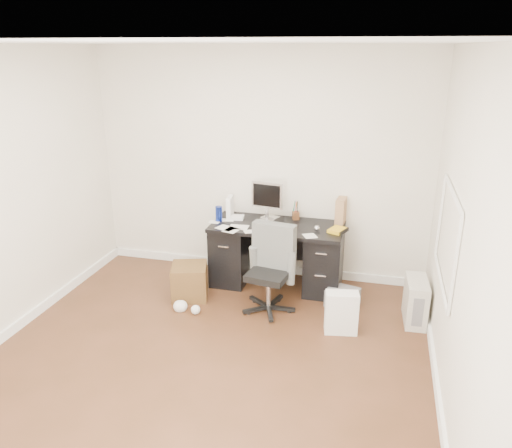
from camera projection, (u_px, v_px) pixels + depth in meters
The scene contains 18 objects.
ground at pixel (205, 360), 4.51m from camera, with size 4.00×4.00×0.00m, color #432915.
room_shell at pixel (203, 182), 3.97m from camera, with size 4.02×4.02×2.71m.
desk at pixel (277, 253), 5.81m from camera, with size 1.50×0.70×0.75m.
loose_papers at pixel (259, 225), 5.69m from camera, with size 1.10×0.60×0.00m, color white, non-canonical shape.
lcd_monitor at pixel (267, 202), 5.75m from camera, with size 0.37×0.21×0.47m, color #B8B8BC, non-canonical shape.
keyboard at pixel (279, 227), 5.61m from camera, with size 0.39×0.13×0.02m, color black.
computer_mouse at pixel (317, 228), 5.49m from camera, with size 0.07×0.07×0.07m, color #B8B8BC.
travel_mug at pixel (219, 214), 5.79m from camera, with size 0.08×0.08×0.18m, color #162B99.
white_binder at pixel (230, 207), 5.88m from camera, with size 0.10×0.23×0.26m, color white.
magazine_file at pixel (341, 210), 5.71m from camera, with size 0.13×0.26×0.30m, color #8E6545.
pen_cup at pixel (296, 210), 5.84m from camera, with size 0.09×0.09×0.22m, color #593319, non-canonical shape.
yellow_book at pixel (338, 230), 5.48m from camera, with size 0.16×0.20×0.04m, color gold.
paper_remote at pixel (284, 232), 5.44m from camera, with size 0.22×0.18×0.02m, color white, non-canonical shape.
office_chair at pixel (269, 270), 5.21m from camera, with size 0.53×0.53×0.94m, color #4B4D4B, non-canonical shape.
pc_tower at pixel (416, 301), 5.07m from camera, with size 0.20×0.46×0.46m, color #B7B2A5.
shopping_bag at pixel (341, 313), 4.88m from camera, with size 0.32×0.23×0.43m, color white.
wicker_basket at pixel (190, 281), 5.58m from camera, with size 0.38×0.38×0.38m, color #472A15.
desk_printer at pixel (342, 297), 5.43m from camera, with size 0.33×0.27×0.19m, color slate.
Camera 1 is at (1.40, -3.60, 2.67)m, focal length 35.00 mm.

